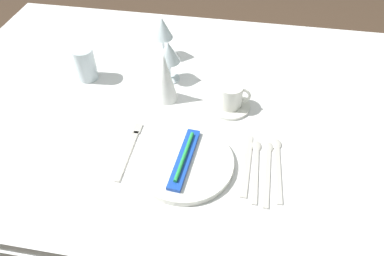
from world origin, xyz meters
TOP-DOWN VIEW (x-y plane):
  - ground_plane at (0.00, 0.00)m, footprint 6.00×6.00m
  - dining_table at (0.00, 0.00)m, footprint 1.80×1.11m
  - dinner_plate at (-0.02, -0.25)m, footprint 0.27×0.27m
  - toothbrush_package at (-0.02, -0.25)m, footprint 0.05×0.21m
  - fork_outer at (-0.18, -0.23)m, footprint 0.02×0.22m
  - dinner_knife at (0.15, -0.23)m, footprint 0.02×0.22m
  - spoon_soup at (0.17, -0.22)m, footprint 0.03×0.21m
  - spoon_dessert at (0.21, -0.22)m, footprint 0.03×0.22m
  - spoon_tea at (0.23, -0.20)m, footprint 0.03×0.22m
  - saucer_left at (0.08, 0.00)m, footprint 0.13×0.13m
  - coffee_cup_left at (0.08, 0.00)m, footprint 0.10×0.08m
  - wine_glass_centre at (-0.14, 0.11)m, footprint 0.08×0.08m
  - wine_glass_left at (-0.19, 0.24)m, footprint 0.07×0.07m
  - drink_tumbler at (-0.41, 0.07)m, footprint 0.07×0.07m
  - napkin_folded at (-0.12, 0.01)m, footprint 0.07×0.07m

SIDE VIEW (x-z plane):
  - ground_plane at x=0.00m, z-range 0.00..0.00m
  - dining_table at x=0.00m, z-range 0.29..1.03m
  - dinner_knife at x=0.15m, z-range 0.74..0.74m
  - spoon_soup at x=0.17m, z-range 0.74..0.75m
  - spoon_dessert at x=0.21m, z-range 0.74..0.75m
  - spoon_tea at x=0.23m, z-range 0.74..0.75m
  - fork_outer at x=-0.18m, z-range 0.74..0.74m
  - saucer_left at x=0.08m, z-range 0.74..0.75m
  - dinner_plate at x=-0.02m, z-range 0.74..0.76m
  - toothbrush_package at x=-0.02m, z-range 0.75..0.78m
  - coffee_cup_left at x=0.08m, z-range 0.75..0.82m
  - drink_tumbler at x=-0.41m, z-range 0.73..0.85m
  - napkin_folded at x=-0.12m, z-range 0.74..0.91m
  - wine_glass_centre at x=-0.14m, z-range 0.77..0.92m
  - wine_glass_left at x=-0.19m, z-range 0.77..0.92m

